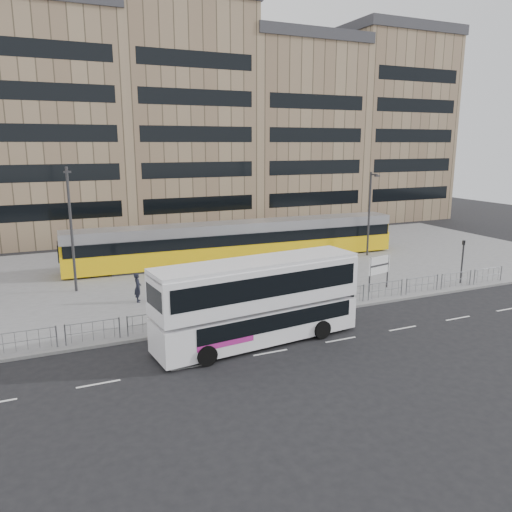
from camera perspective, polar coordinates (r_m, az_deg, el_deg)
name	(u,v)px	position (r m, az deg, el deg)	size (l,w,h in m)	color
ground	(272,321)	(28.69, 1.85, -7.38)	(120.00, 120.00, 0.00)	black
plaza	(206,271)	(39.35, -5.72, -1.73)	(64.00, 24.00, 0.15)	slate
kerb	(272,319)	(28.71, 1.80, -7.21)	(64.00, 0.25, 0.17)	gray
building_row	(155,116)	(60.10, -11.42, 15.40)	(70.40, 18.40, 31.20)	brown
pedestrian_barrier	(299,297)	(29.66, 4.94, -4.74)	(32.07, 0.07, 1.10)	gray
road_markings	(324,343)	(25.87, 7.76, -9.79)	(62.00, 0.12, 0.01)	white
double_decker_bus	(258,299)	(24.95, 0.23, -4.89)	(10.88, 3.61, 4.27)	white
tram	(240,241)	(41.93, -1.88, 1.68)	(28.42, 3.65, 3.34)	yellow
station_sign	(379,267)	(34.62, 13.90, -1.19)	(1.98, 0.51, 2.31)	#2D2D30
ad_panel	(330,286)	(32.06, 8.48, -3.45)	(0.78, 0.18, 1.46)	#2D2D30
pedestrian	(138,287)	(32.07, -13.36, -3.52)	(0.68, 0.44, 1.85)	black
traffic_light_west	(212,289)	(27.24, -5.09, -3.82)	(0.21, 0.23, 3.10)	#2D2D30
traffic_light_east	(463,256)	(38.01, 22.55, 0.00)	(0.17, 0.20, 3.10)	#2D2D30
lamp_post_west	(71,225)	(34.80, -20.38, 3.34)	(0.45, 1.04, 8.28)	#2D2D30
lamp_post_east	(370,210)	(44.72, 12.87, 5.12)	(0.45, 1.04, 7.34)	#2D2D30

